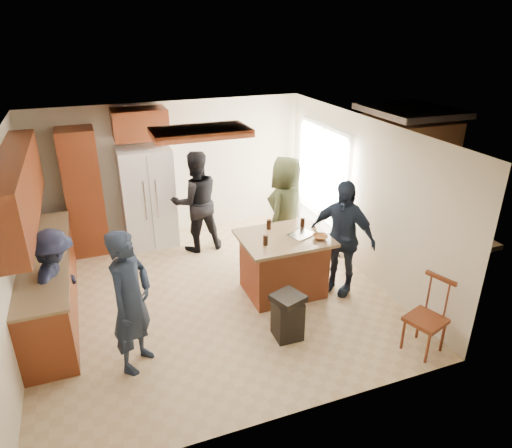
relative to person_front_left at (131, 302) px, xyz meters
name	(u,v)px	position (x,y,z in m)	size (l,w,h in m)	color
room_shell	(394,176)	(5.60, 2.77, -0.02)	(8.00, 5.20, 5.00)	tan
person_front_left	(131,302)	(0.00, 0.00, 0.00)	(0.64, 0.47, 1.77)	#1A2334
person_behind_left	(196,202)	(1.43, 2.72, 0.02)	(0.88, 0.54, 1.81)	black
person_behind_right	(286,211)	(2.72, 1.77, 0.03)	(0.90, 0.58, 1.83)	#323A22
person_side_right	(342,237)	(3.10, 0.61, 0.00)	(1.04, 0.53, 1.77)	#1A2334
person_counter	(58,285)	(-0.81, 0.92, -0.13)	(0.97, 0.45, 1.50)	#181C31
left_cabinetry	(39,252)	(-1.02, 1.53, 0.07)	(0.64, 3.00, 2.30)	maroon
back_wall_units	(98,175)	(-0.11, 3.33, 0.50)	(1.80, 0.60, 2.45)	maroon
refrigerator	(148,197)	(0.68, 3.25, 0.02)	(0.90, 0.76, 1.80)	white
kitchen_island	(283,264)	(2.28, 0.85, -0.41)	(1.28, 1.03, 0.93)	#A34C2A
island_items	(301,233)	(2.51, 0.79, 0.09)	(0.97, 0.73, 0.15)	silver
trash_bin	(288,316)	(1.89, -0.17, -0.56)	(0.46, 0.46, 0.63)	black
spindle_chair	(427,319)	(3.38, -1.00, -0.43)	(0.53, 0.53, 0.99)	maroon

